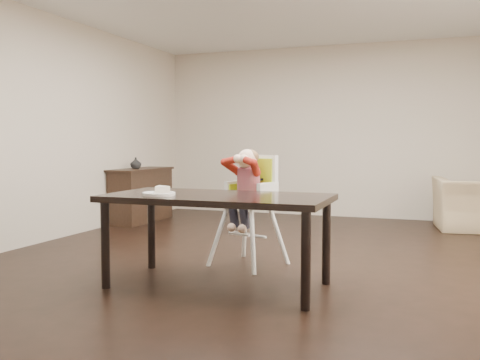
{
  "coord_description": "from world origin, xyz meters",
  "views": [
    {
      "loc": [
        1.33,
        -4.97,
        1.17
      ],
      "look_at": [
        -0.32,
        -0.49,
        0.84
      ],
      "focal_mm": 40.0,
      "sensor_mm": 36.0,
      "label": 1
    }
  ],
  "objects_px": {
    "dining_table": "(217,204)",
    "armchair": "(479,196)",
    "sideboard": "(141,195)",
    "high_chair": "(250,184)"
  },
  "relations": [
    {
      "from": "dining_table",
      "to": "sideboard",
      "type": "xyz_separation_m",
      "value": [
        -2.45,
        2.94,
        -0.27
      ]
    },
    {
      "from": "sideboard",
      "to": "dining_table",
      "type": "bearing_deg",
      "value": -50.22
    },
    {
      "from": "armchair",
      "to": "sideboard",
      "type": "xyz_separation_m",
      "value": [
        -4.65,
        -0.81,
        -0.07
      ]
    },
    {
      "from": "armchair",
      "to": "sideboard",
      "type": "height_order",
      "value": "armchair"
    },
    {
      "from": "high_chair",
      "to": "sideboard",
      "type": "xyz_separation_m",
      "value": [
        -2.45,
        2.12,
        -0.38
      ]
    },
    {
      "from": "dining_table",
      "to": "armchair",
      "type": "relative_size",
      "value": 1.68
    },
    {
      "from": "high_chair",
      "to": "armchair",
      "type": "distance_m",
      "value": 3.68
    },
    {
      "from": "armchair",
      "to": "sideboard",
      "type": "bearing_deg",
      "value": 1.75
    },
    {
      "from": "dining_table",
      "to": "armchair",
      "type": "height_order",
      "value": "armchair"
    },
    {
      "from": "armchair",
      "to": "sideboard",
      "type": "relative_size",
      "value": 0.85
    }
  ]
}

